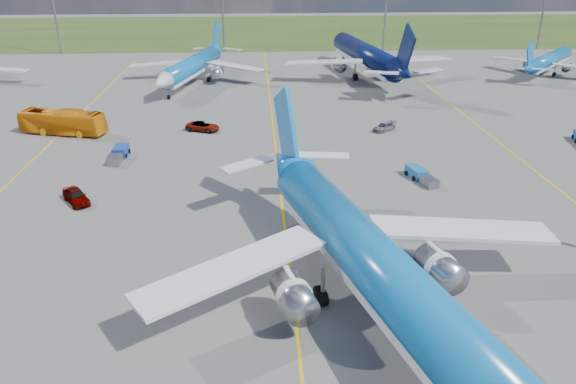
{
  "coord_description": "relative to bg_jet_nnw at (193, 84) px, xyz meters",
  "views": [
    {
      "loc": [
        -2.38,
        -32.93,
        23.93
      ],
      "look_at": [
        0.26,
        12.69,
        4.0
      ],
      "focal_mm": 35.0,
      "sensor_mm": 36.0,
      "label": 1
    }
  ],
  "objects": [
    {
      "name": "ground",
      "position": [
        14.36,
        -74.83,
        0.0
      ],
      "size": [
        400.0,
        400.0,
        0.0
      ],
      "primitive_type": "plane",
      "color": "#565654",
      "rests_on": "ground"
    },
    {
      "name": "grass_strip",
      "position": [
        14.36,
        75.17,
        0.0
      ],
      "size": [
        400.0,
        80.0,
        0.01
      ],
      "primitive_type": "cube",
      "color": "#2D4719",
      "rests_on": "ground"
    },
    {
      "name": "taxiway_lines",
      "position": [
        14.53,
        -47.13,
        0.01
      ],
      "size": [
        60.25,
        160.0,
        0.02
      ],
      "color": "gold",
      "rests_on": "ground"
    },
    {
      "name": "bg_jet_nnw",
      "position": [
        0.0,
        0.0,
        0.0
      ],
      "size": [
        36.49,
        42.93,
        9.73
      ],
      "primitive_type": null,
      "rotation": [
        0.0,
        0.0,
        -0.25
      ],
      "color": "#0D68B8",
      "rests_on": "ground"
    },
    {
      "name": "bg_jet_n",
      "position": [
        34.07,
        4.88,
        0.0
      ],
      "size": [
        41.84,
        51.54,
        12.38
      ],
      "primitive_type": null,
      "rotation": [
        0.0,
        0.0,
        3.27
      ],
      "color": "#07113F",
      "rests_on": "ground"
    },
    {
      "name": "bg_jet_ne",
      "position": [
        72.46,
        5.52,
        0.0
      ],
      "size": [
        38.21,
        38.59,
        8.08
      ],
      "primitive_type": null,
      "rotation": [
        0.0,
        0.0,
        2.39
      ],
      "color": "#0D68B8",
      "rests_on": "ground"
    },
    {
      "name": "main_airliner",
      "position": [
        19.87,
        -75.63,
        0.0
      ],
      "size": [
        45.27,
        52.9,
        11.9
      ],
      "primitive_type": null,
      "rotation": [
        0.0,
        0.0,
        0.26
      ],
      "color": "#0D68B8",
      "rests_on": "ground"
    },
    {
      "name": "apron_bus",
      "position": [
        -15.02,
        -30.79,
        1.71
      ],
      "size": [
        12.56,
        6.05,
        3.41
      ],
      "primitive_type": "imported",
      "rotation": [
        0.0,
        0.0,
        1.3
      ],
      "color": "orange",
      "rests_on": "ground"
    },
    {
      "name": "service_car_a",
      "position": [
        -6.57,
        -54.45,
        0.75
      ],
      "size": [
        3.92,
        4.63,
        1.5
      ],
      "primitive_type": "imported",
      "rotation": [
        0.0,
        0.0,
        0.59
      ],
      "color": "#999999",
      "rests_on": "ground"
    },
    {
      "name": "service_car_b",
      "position": [
        4.32,
        -30.52,
        0.67
      ],
      "size": [
        5.27,
        3.77,
        1.33
      ],
      "primitive_type": "imported",
      "rotation": [
        0.0,
        0.0,
        1.21
      ],
      "color": "#999999",
      "rests_on": "ground"
    },
    {
      "name": "service_car_c",
      "position": [
        30.1,
        -31.86,
        0.57
      ],
      "size": [
        4.06,
        3.68,
        1.14
      ],
      "primitive_type": "imported",
      "rotation": [
        0.0,
        0.0,
        -0.9
      ],
      "color": "#999999",
      "rests_on": "ground"
    },
    {
      "name": "baggage_tug_w",
      "position": [
        30.17,
        -50.54,
        0.55
      ],
      "size": [
        2.68,
        5.41,
        1.17
      ],
      "rotation": [
        0.0,
        0.0,
        0.26
      ],
      "color": "#1A63A1",
      "rests_on": "ground"
    },
    {
      "name": "baggage_tug_c",
      "position": [
        -5.11,
        -41.39,
        0.58
      ],
      "size": [
        1.62,
        5.53,
        1.24
      ],
      "rotation": [
        0.0,
        0.0,
        -0.02
      ],
      "color": "#193996",
      "rests_on": "ground"
    }
  ]
}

